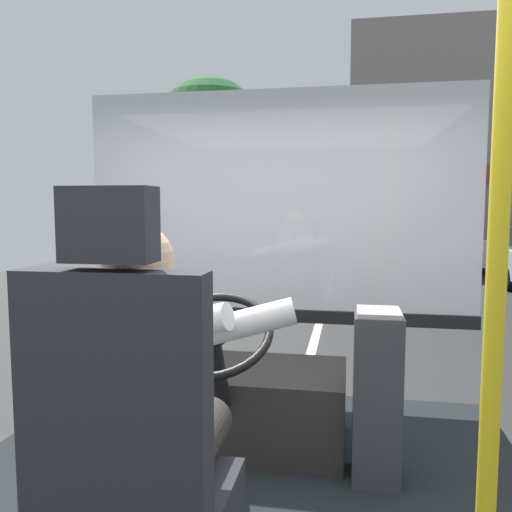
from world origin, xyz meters
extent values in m
cube|color=#2D2D2D|center=(0.00, 8.80, -0.03)|extent=(18.00, 44.00, 0.05)
cube|color=silver|center=(0.00, 8.80, 0.00)|extent=(0.12, 39.60, 0.00)
cube|color=#28282D|center=(-0.09, -0.36, 0.97)|extent=(0.48, 0.48, 0.12)
cube|color=#28282D|center=(-0.09, -0.55, 1.36)|extent=(0.48, 0.10, 0.66)
cube|color=#28282D|center=(-0.09, -0.55, 1.80)|extent=(0.22, 0.10, 0.18)
cylinder|color=#332D28|center=(0.00, -0.24, 1.11)|extent=(0.16, 0.44, 0.16)
cylinder|color=#332D28|center=(-0.18, -0.24, 1.11)|extent=(0.16, 0.44, 0.16)
cylinder|color=silver|center=(-0.09, -0.39, 1.32)|extent=(0.33, 0.33, 0.58)
cube|color=black|center=(-0.09, -0.22, 1.39)|extent=(0.06, 0.01, 0.36)
sphere|color=tan|center=(-0.09, -0.39, 1.70)|extent=(0.20, 0.20, 0.20)
cylinder|color=silver|center=(0.00, -0.10, 1.43)|extent=(0.62, 0.22, 0.24)
cylinder|color=silver|center=(-0.19, -0.10, 1.43)|extent=(0.62, 0.22, 0.24)
cube|color=#282623|center=(-0.09, 0.84, 0.82)|extent=(1.10, 0.56, 0.40)
cylinder|color=black|center=(-0.09, 0.46, 1.13)|extent=(0.07, 0.27, 0.41)
torus|color=black|center=(-0.09, 0.35, 1.31)|extent=(0.52, 0.47, 0.28)
cylinder|color=black|center=(-0.09, 0.35, 1.31)|extent=(0.15, 0.14, 0.10)
cylinder|color=yellow|center=(0.79, -0.50, 1.71)|extent=(0.04, 0.04, 2.18)
cube|color=#333338|center=(0.59, 0.59, 1.00)|extent=(0.21, 0.24, 0.75)
cube|color=#9E9993|center=(0.59, 0.59, 1.38)|extent=(0.19, 0.22, 0.02)
cube|color=silver|center=(0.00, 1.62, 1.87)|extent=(2.50, 0.01, 1.40)
cube|color=black|center=(0.00, 1.62, 1.13)|extent=(2.50, 0.08, 0.08)
cylinder|color=#4C3828|center=(-3.19, 11.66, 1.39)|extent=(0.26, 0.26, 2.78)
sphere|color=#27672D|center=(-3.19, 11.66, 3.69)|extent=(2.80, 2.80, 2.80)
cube|color=gray|center=(5.13, 18.27, 3.92)|extent=(9.58, 4.01, 7.85)
cube|color=#9E332D|center=(5.13, 16.21, 2.83)|extent=(9.20, 0.12, 0.60)
cylinder|color=black|center=(3.81, 12.85, 0.25)|extent=(0.14, 0.50, 0.50)
cylinder|color=black|center=(3.81, 10.19, 0.25)|extent=(0.14, 0.50, 0.50)
camera|label=1|loc=(0.47, -1.71, 1.85)|focal=36.80mm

